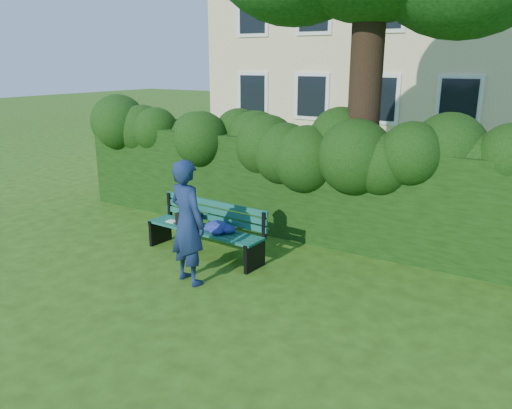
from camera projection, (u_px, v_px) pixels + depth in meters
The scene contains 4 objects.
ground at pixel (236, 272), 7.75m from camera, with size 80.00×80.00×0.00m, color #2C4912.
hedge at pixel (301, 187), 9.29m from camera, with size 10.00×1.00×1.80m.
park_bench at pixel (207, 226), 8.33m from camera, with size 2.21×0.68×0.89m.
man_reading at pixel (187, 222), 7.18m from camera, with size 0.67×0.44×1.84m, color #16274F.
Camera 1 is at (4.07, -5.90, 3.15)m, focal length 35.00 mm.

